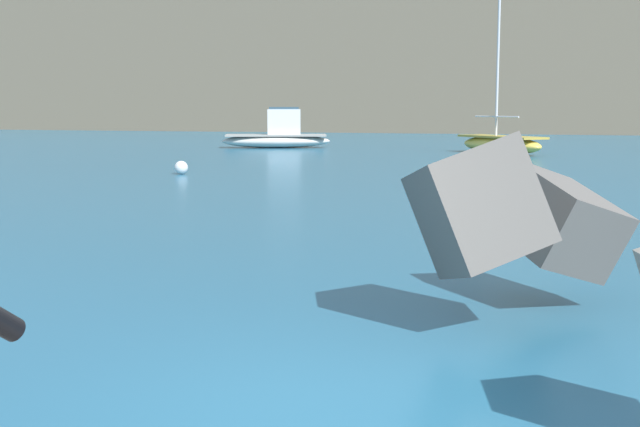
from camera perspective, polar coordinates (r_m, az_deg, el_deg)
name	(u,v)px	position (r m, az deg, el deg)	size (l,w,h in m)	color
ground_plane	(335,420)	(5.97, 1.07, -14.15)	(400.00, 400.00, 0.00)	#235B7A
breakwater_jetty	(546,243)	(7.08, 15.42, -1.99)	(29.01, 7.55, 2.52)	#605B56
boat_near_centre	(501,143)	(39.77, 12.45, 4.80)	(4.82, 5.03, 8.10)	#EAC64C
boat_mid_left	(278,136)	(44.71, -2.94, 5.41)	(6.11, 3.50, 2.20)	beige
mooring_buoy_inner	(181,168)	(27.43, -9.61, 3.16)	(0.44, 0.44, 0.44)	silver
headland_bluff	(505,53)	(88.99, 12.70, 10.80)	(103.77, 40.20, 15.48)	#756651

